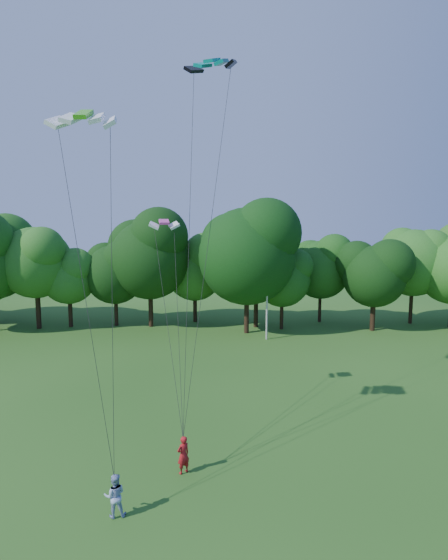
{
  "coord_description": "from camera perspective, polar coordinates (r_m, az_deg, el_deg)",
  "views": [
    {
      "loc": [
        0.78,
        -12.7,
        11.43
      ],
      "look_at": [
        0.36,
        13.0,
        8.24
      ],
      "focal_mm": 28.0,
      "sensor_mm": 36.0,
      "label": 1
    }
  ],
  "objects": [
    {
      "name": "utility_pole",
      "position": [
        44.05,
        5.62,
        -2.88
      ],
      "size": [
        1.48,
        0.3,
        7.44
      ],
      "rotation": [
        0.0,
        0.0,
        0.15
      ],
      "color": "#B1B0A8",
      "rests_on": "ground"
    },
    {
      "name": "kite_flyer_left",
      "position": [
        21.87,
        -5.34,
        -21.77
      ],
      "size": [
        0.77,
        0.75,
        1.79
      ],
      "primitive_type": "imported",
      "rotation": [
        0.0,
        0.0,
        3.86
      ],
      "color": "#AC161B",
      "rests_on": "ground"
    },
    {
      "name": "kite_flyer_right",
      "position": [
        19.67,
        -14.08,
        -25.63
      ],
      "size": [
        0.97,
        0.83,
        1.75
      ],
      "primitive_type": "imported",
      "rotation": [
        0.0,
        0.0,
        3.36
      ],
      "color": "#9CADD9",
      "rests_on": "ground"
    },
    {
      "name": "kite_teal",
      "position": [
        26.72,
        -1.57,
        26.74
      ],
      "size": [
        3.02,
        2.12,
        0.6
      ],
      "rotation": [
        0.0,
        0.0,
        -0.36
      ],
      "color": "#04827B",
      "rests_on": "ground"
    },
    {
      "name": "kite_green",
      "position": [
        21.33,
        -17.87,
        19.9
      ],
      "size": [
        2.9,
        1.32,
        0.7
      ],
      "rotation": [
        0.0,
        0.0,
        0.02
      ],
      "color": "green",
      "rests_on": "ground"
    },
    {
      "name": "kite_pink",
      "position": [
        25.95,
        -7.84,
        7.54
      ],
      "size": [
        1.88,
        1.21,
        0.35
      ],
      "rotation": [
        0.0,
        0.0,
        0.23
      ],
      "color": "#E640A5",
      "rests_on": "ground"
    },
    {
      "name": "tree_back_center",
      "position": [
        46.03,
        3.03,
        5.6
      ],
      "size": [
        11.29,
        11.29,
        16.43
      ],
      "color": "black",
      "rests_on": "ground"
    }
  ]
}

